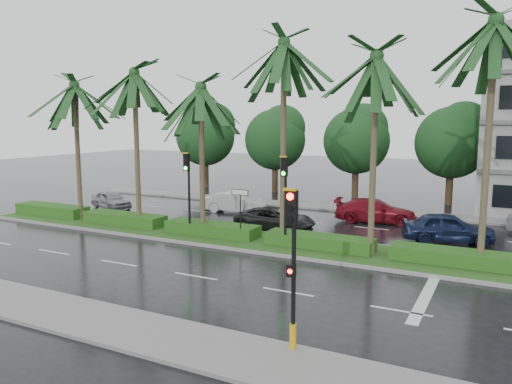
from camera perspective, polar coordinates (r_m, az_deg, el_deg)
The scene contains 17 objects.
ground at distance 24.38m, azimuth -0.28°, elevation -6.39°, with size 120.00×120.00×0.00m, color black.
near_sidewalk at distance 16.45m, azimuth -17.38°, elevation -13.95°, with size 40.00×2.40×0.12m, color slate.
far_sidewalk at distance 35.21m, azimuth 8.74°, elevation -1.81°, with size 40.00×2.00×0.12m, color slate.
median at distance 25.22m, azimuth 0.77°, elevation -5.71°, with size 36.00×4.00×0.15m.
hedge at distance 25.14m, azimuth 0.77°, elevation -4.89°, with size 35.20×1.40×0.60m.
lane_markings at distance 22.80m, azimuth 6.06°, elevation -7.47°, with size 34.00×13.06×0.01m.
palm_row at distance 25.15m, azimuth -1.78°, elevation 12.97°, with size 26.30×4.20×10.65m.
signal_near at distance 13.05m, azimuth 4.17°, elevation -8.09°, with size 0.34×0.45×4.36m.
signal_median_left at distance 26.11m, azimuth -7.80°, elevation 1.21°, with size 0.34×0.42×4.36m.
signal_median_right at distance 23.42m, azimuth 3.31°, elevation 0.47°, with size 0.34×0.42×4.36m.
street_sign at distance 24.81m, azimuth -1.83°, elevation -1.12°, with size 0.95×0.09×2.60m.
bg_trees at distance 40.11m, azimuth 11.12°, elevation 6.22°, with size 33.25×5.33×7.71m.
car_silver at distance 36.23m, azimuth -16.24°, elevation -0.87°, with size 3.63×1.46×1.24m, color gray.
car_white at distance 33.56m, azimuth -2.46°, elevation -1.15°, with size 4.12×1.44×1.36m, color #B9B9B9.
car_darkgrey at distance 28.09m, azimuth 2.19°, elevation -3.10°, with size 4.57×2.11×1.27m, color black.
car_red at distance 31.03m, azimuth 13.49°, elevation -2.10°, with size 4.85×1.97×1.41m, color maroon.
car_blue at distance 27.06m, azimuth 21.10°, elevation -3.83°, with size 4.45×1.79×1.52m, color #151F41.
Camera 1 is at (10.85, -20.94, 6.18)m, focal length 35.00 mm.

